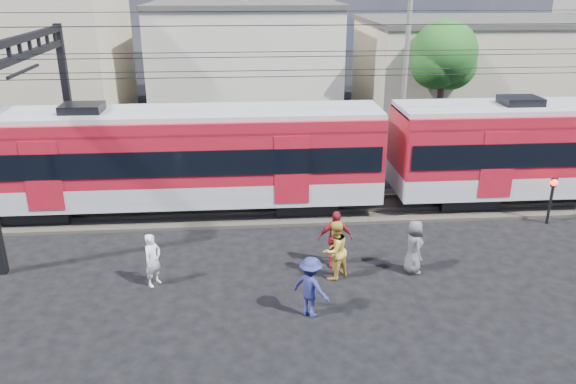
{
  "coord_description": "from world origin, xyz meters",
  "views": [
    {
      "loc": [
        -2.11,
        -12.99,
        8.91
      ],
      "look_at": [
        -0.71,
        5.0,
        1.92
      ],
      "focal_mm": 35.0,
      "sensor_mm": 36.0,
      "label": 1
    }
  ],
  "objects_px": {
    "commuter_train": "(179,155)",
    "crossing_signal": "(552,192)",
    "pedestrian_c": "(311,287)",
    "pedestrian_a": "(153,260)"
  },
  "relations": [
    {
      "from": "pedestrian_a",
      "to": "pedestrian_c",
      "type": "xyz_separation_m",
      "value": [
        4.59,
        -2.04,
        0.05
      ]
    },
    {
      "from": "commuter_train",
      "to": "pedestrian_c",
      "type": "xyz_separation_m",
      "value": [
        4.28,
        -7.64,
        -1.51
      ]
    },
    {
      "from": "commuter_train",
      "to": "crossing_signal",
      "type": "xyz_separation_m",
      "value": [
        14.06,
        -2.15,
        -1.12
      ]
    },
    {
      "from": "pedestrian_a",
      "to": "crossing_signal",
      "type": "distance_m",
      "value": 14.78
    },
    {
      "from": "commuter_train",
      "to": "pedestrian_c",
      "type": "bearing_deg",
      "value": -60.73
    },
    {
      "from": "pedestrian_c",
      "to": "crossing_signal",
      "type": "height_order",
      "value": "crossing_signal"
    },
    {
      "from": "commuter_train",
      "to": "pedestrian_c",
      "type": "relative_size",
      "value": 28.08
    },
    {
      "from": "pedestrian_a",
      "to": "pedestrian_c",
      "type": "bearing_deg",
      "value": -77.83
    },
    {
      "from": "pedestrian_a",
      "to": "pedestrian_c",
      "type": "height_order",
      "value": "pedestrian_c"
    },
    {
      "from": "pedestrian_c",
      "to": "crossing_signal",
      "type": "distance_m",
      "value": 11.22
    }
  ]
}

